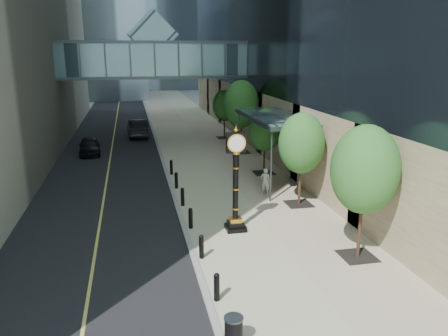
{
  "coord_description": "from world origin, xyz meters",
  "views": [
    {
      "loc": [
        -5.21,
        -11.88,
        8.23
      ],
      "look_at": [
        -1.15,
        7.05,
        3.03
      ],
      "focal_mm": 35.0,
      "sensor_mm": 36.0,
      "label": 1
    }
  ],
  "objects": [
    {
      "name": "sidewalk",
      "position": [
        1.0,
        40.0,
        0.03
      ],
      "size": [
        8.0,
        180.0,
        0.06
      ],
      "primitive_type": "cube",
      "color": "#B2AB89",
      "rests_on": "ground"
    },
    {
      "name": "trash_bin",
      "position": [
        -2.7,
        -1.46,
        0.51
      ],
      "size": [
        0.56,
        0.56,
        0.9
      ],
      "primitive_type": "cylinder",
      "rotation": [
        0.0,
        0.0,
        -0.08
      ],
      "color": "black",
      "rests_on": "sidewalk"
    },
    {
      "name": "ground",
      "position": [
        0.0,
        0.0,
        0.0
      ],
      "size": [
        320.0,
        320.0,
        0.0
      ],
      "primitive_type": "plane",
      "color": "gray",
      "rests_on": "ground"
    },
    {
      "name": "entrance_canopy",
      "position": [
        3.48,
        14.0,
        4.19
      ],
      "size": [
        3.0,
        8.0,
        4.38
      ],
      "color": "#383F44",
      "rests_on": "ground"
    },
    {
      "name": "street_trees",
      "position": [
        3.6,
        15.52,
        3.62
      ],
      "size": [
        2.89,
        28.46,
        5.94
      ],
      "color": "black",
      "rests_on": "sidewalk"
    },
    {
      "name": "street_clock",
      "position": [
        -0.67,
        6.75,
        2.17
      ],
      "size": [
        0.91,
        0.91,
        4.86
      ],
      "rotation": [
        0.0,
        0.0,
        -0.0
      ],
      "color": "black",
      "rests_on": "sidewalk"
    },
    {
      "name": "road",
      "position": [
        -7.0,
        40.0,
        0.01
      ],
      "size": [
        8.0,
        180.0,
        0.02
      ],
      "primitive_type": "cube",
      "color": "black",
      "rests_on": "ground"
    },
    {
      "name": "car_near",
      "position": [
        -8.67,
        24.74,
        0.71
      ],
      "size": [
        1.94,
        4.17,
        1.38
      ],
      "primitive_type": "imported",
      "rotation": [
        0.0,
        0.0,
        0.08
      ],
      "color": "black",
      "rests_on": "road"
    },
    {
      "name": "bollard_row",
      "position": [
        -2.7,
        9.0,
        0.51
      ],
      "size": [
        0.2,
        16.2,
        0.9
      ],
      "color": "black",
      "rests_on": "sidewalk"
    },
    {
      "name": "curb",
      "position": [
        -3.0,
        40.0,
        0.04
      ],
      "size": [
        0.25,
        180.0,
        0.07
      ],
      "primitive_type": "cube",
      "color": "gray",
      "rests_on": "ground"
    },
    {
      "name": "pedestrian",
      "position": [
        2.28,
        11.52,
        0.86
      ],
      "size": [
        0.66,
        0.52,
        1.61
      ],
      "primitive_type": "imported",
      "rotation": [
        0.0,
        0.0,
        2.9
      ],
      "color": "beige",
      "rests_on": "sidewalk"
    },
    {
      "name": "skywalk",
      "position": [
        -3.0,
        28.0,
        7.71
      ],
      "size": [
        17.0,
        4.2,
        5.8
      ],
      "color": "#45656F",
      "rests_on": "ground"
    },
    {
      "name": "car_far",
      "position": [
        -4.62,
        31.67,
        0.88
      ],
      "size": [
        2.1,
        5.32,
        1.72
      ],
      "primitive_type": "imported",
      "rotation": [
        0.0,
        0.0,
        3.2
      ],
      "color": "black",
      "rests_on": "road"
    }
  ]
}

